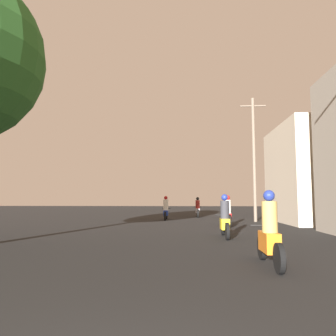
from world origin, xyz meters
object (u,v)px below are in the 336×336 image
object	(u,v)px
motorcycle_silver	(198,209)
motorcycle_blue	(166,210)
motorcycle_red	(228,214)
motorcycle_orange	(269,235)
utility_pole_far	(254,156)
motorcycle_yellow	(225,220)
building_right_far	(328,174)

from	to	relation	value
motorcycle_silver	motorcycle_blue	bearing A→B (deg)	-127.94
motorcycle_red	motorcycle_orange	bearing A→B (deg)	-99.18
motorcycle_orange	utility_pole_far	distance (m)	14.02
motorcycle_yellow	motorcycle_blue	distance (m)	10.13
motorcycle_orange	motorcycle_silver	bearing A→B (deg)	93.72
motorcycle_blue	motorcycle_silver	size ratio (longest dim) A/B	1.03
motorcycle_blue	building_right_far	xyz separation A→B (m)	(9.82, -2.00, 2.23)
motorcycle_blue	building_right_far	world-z (taller)	building_right_far
motorcycle_orange	motorcycle_silver	size ratio (longest dim) A/B	1.04
building_right_far	motorcycle_red	bearing A→B (deg)	-156.09
motorcycle_red	motorcycle_silver	distance (m)	8.28
motorcycle_yellow	utility_pole_far	world-z (taller)	utility_pole_far
motorcycle_yellow	motorcycle_silver	world-z (taller)	motorcycle_yellow
motorcycle_silver	utility_pole_far	distance (m)	6.80
motorcycle_blue	utility_pole_far	distance (m)	6.72
motorcycle_yellow	utility_pole_far	xyz separation A→B (m)	(2.78, 8.32, 3.41)
motorcycle_orange	building_right_far	bearing A→B (deg)	63.23
building_right_far	utility_pole_far	distance (m)	4.41
motorcycle_silver	building_right_far	xyz separation A→B (m)	(7.61, -5.39, 2.26)
motorcycle_yellow	motorcycle_orange	bearing A→B (deg)	-87.07
motorcycle_red	motorcycle_blue	size ratio (longest dim) A/B	1.00
motorcycle_orange	motorcycle_red	xyz separation A→B (m)	(0.31, 9.99, -0.00)
building_right_far	motorcycle_blue	bearing A→B (deg)	168.46
motorcycle_silver	building_right_far	distance (m)	9.59
motorcycle_red	motorcycle_silver	world-z (taller)	motorcycle_red
motorcycle_yellow	building_right_far	distance (m)	10.64
motorcycle_blue	building_right_far	bearing A→B (deg)	-11.20
motorcycle_yellow	motorcycle_blue	size ratio (longest dim) A/B	1.01
motorcycle_silver	utility_pole_far	size ratio (longest dim) A/B	0.26
motorcycle_red	motorcycle_blue	distance (m)	5.96
motorcycle_red	motorcycle_silver	bearing A→B (deg)	91.79
motorcycle_orange	utility_pole_far	bearing A→B (deg)	80.39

